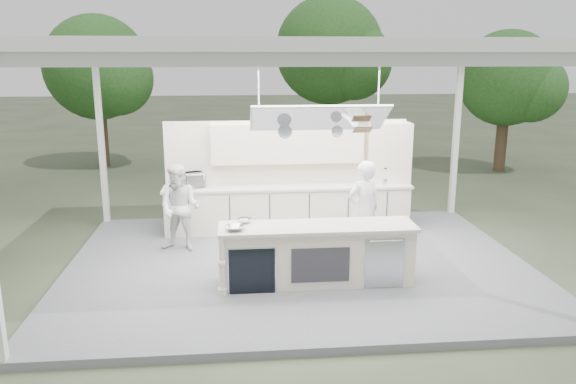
{
  "coord_description": "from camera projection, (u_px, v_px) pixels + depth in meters",
  "views": [
    {
      "loc": [
        -1.06,
        -9.25,
        3.66
      ],
      "look_at": [
        -0.14,
        0.4,
        1.3
      ],
      "focal_mm": 35.0,
      "sensor_mm": 36.0,
      "label": 1
    }
  ],
  "objects": [
    {
      "name": "demo_island",
      "position": [
        316.0,
        254.0,
        8.91
      ],
      "size": [
        3.1,
        0.79,
        0.95
      ],
      "color": "beige",
      "rests_on": "stage_deck"
    },
    {
      "name": "bowl_small",
      "position": [
        244.0,
        220.0,
        8.94
      ],
      "size": [
        0.28,
        0.28,
        0.07
      ],
      "primitive_type": "imported",
      "rotation": [
        0.0,
        0.0,
        0.28
      ],
      "color": "silver",
      "rests_on": "demo_island"
    },
    {
      "name": "bowl_large",
      "position": [
        235.0,
        228.0,
        8.54
      ],
      "size": [
        0.34,
        0.34,
        0.07
      ],
      "primitive_type": "imported",
      "rotation": [
        0.0,
        0.0,
        0.18
      ],
      "color": "#AFB1B6",
      "rests_on": "demo_island"
    },
    {
      "name": "tree_cluster",
      "position": [
        261.0,
        67.0,
        18.57
      ],
      "size": [
        19.55,
        9.4,
        5.85
      ],
      "color": "#4C3426",
      "rests_on": "ground"
    },
    {
      "name": "ground",
      "position": [
        298.0,
        268.0,
        9.91
      ],
      "size": [
        90.0,
        90.0,
        0.0
      ],
      "primitive_type": "plane",
      "color": "#49553A",
      "rests_on": "ground"
    },
    {
      "name": "toaster_oven",
      "position": [
        190.0,
        180.0,
        11.31
      ],
      "size": [
        0.62,
        0.52,
        0.29
      ],
      "primitive_type": "imported",
      "rotation": [
        0.0,
        0.0,
        0.35
      ],
      "color": "silver",
      "rests_on": "back_counter"
    },
    {
      "name": "stage_deck",
      "position": [
        298.0,
        265.0,
        9.9
      ],
      "size": [
        8.0,
        6.0,
        0.12
      ],
      "primitive_type": "cube",
      "color": "slate",
      "rests_on": "ground"
    },
    {
      "name": "back_wall_unit",
      "position": [
        308.0,
        159.0,
        11.63
      ],
      "size": [
        5.05,
        0.48,
        2.25
      ],
      "color": "beige",
      "rests_on": "stage_deck"
    },
    {
      "name": "tent",
      "position": [
        299.0,
        52.0,
        9.02
      ],
      "size": [
        8.2,
        6.2,
        3.86
      ],
      "color": "white",
      "rests_on": "ground"
    },
    {
      "name": "back_counter",
      "position": [
        288.0,
        208.0,
        11.61
      ],
      "size": [
        5.08,
        0.72,
        0.95
      ],
      "color": "beige",
      "rests_on": "stage_deck"
    },
    {
      "name": "sous_chef",
      "position": [
        180.0,
        208.0,
        10.33
      ],
      "size": [
        0.94,
        0.83,
        1.62
      ],
      "primitive_type": "imported",
      "rotation": [
        0.0,
        0.0,
        -0.32
      ],
      "color": "white",
      "rests_on": "stage_deck"
    },
    {
      "name": "head_chef",
      "position": [
        364.0,
        210.0,
        9.9
      ],
      "size": [
        0.75,
        0.61,
        1.78
      ],
      "primitive_type": "imported",
      "rotation": [
        0.0,
        0.0,
        3.47
      ],
      "color": "white",
      "rests_on": "stage_deck"
    }
  ]
}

